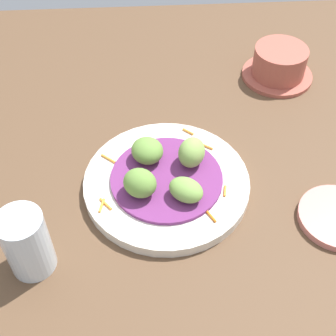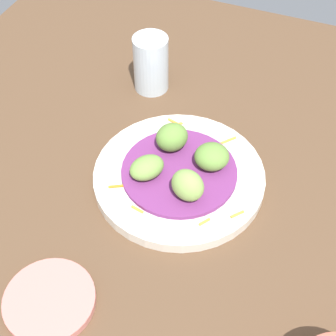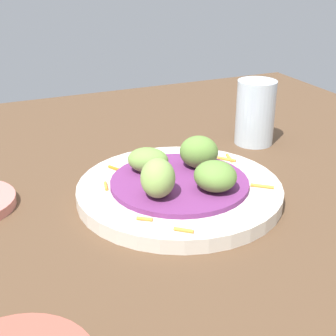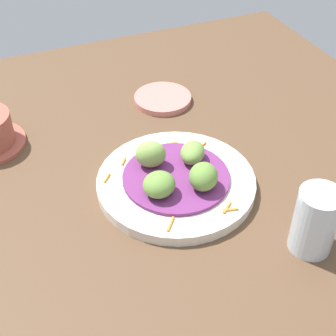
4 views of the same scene
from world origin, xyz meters
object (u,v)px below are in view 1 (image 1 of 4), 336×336
object	(u,v)px
main_plate	(167,183)
guac_scoop_left	(192,152)
guac_scoop_right	(140,183)
terracotta_bowl	(279,64)
water_glass	(27,243)
guac_scoop_back	(187,190)
guac_scoop_center	(147,151)

from	to	relation	value
main_plate	guac_scoop_left	size ratio (longest dim) A/B	5.17
guac_scoop_right	terracotta_bowl	xyz separation A→B (cm)	(-30.46, 28.13, -1.66)
guac_scoop_right	water_glass	xyz separation A→B (cm)	(10.02, -15.28, 0.57)
main_plate	terracotta_bowl	distance (cm)	36.63
guac_scoop_left	guac_scoop_right	xyz separation A→B (cm)	(5.68, -8.32, -0.18)
main_plate	guac_scoop_right	bearing A→B (deg)	-55.67
main_plate	water_glass	xyz separation A→B (cm)	(12.86, -19.44, 4.30)
water_glass	guac_scoop_right	bearing A→B (deg)	123.26
guac_scoop_left	main_plate	bearing A→B (deg)	-55.67
guac_scoop_back	terracotta_bowl	bearing A→B (deg)	146.37
guac_scoop_right	water_glass	world-z (taller)	water_glass
guac_scoop_center	water_glass	distance (cm)	23.79
guac_scoop_right	guac_scoop_back	xyz separation A→B (cm)	(1.32, 7.00, -0.54)
main_plate	guac_scoop_center	distance (cm)	6.08
guac_scoop_left	guac_scoop_right	world-z (taller)	guac_scoop_left
guac_scoop_center	water_glass	size ratio (longest dim) A/B	0.51
main_plate	water_glass	world-z (taller)	water_glass
guac_scoop_left	water_glass	distance (cm)	28.35
guac_scoop_center	guac_scoop_back	distance (cm)	10.07
guac_scoop_center	water_glass	xyz separation A→B (cm)	(17.02, -16.60, 0.89)
guac_scoop_center	guac_scoop_back	world-z (taller)	guac_scoop_center
guac_scoop_right	guac_scoop_center	bearing A→B (deg)	169.33
guac_scoop_left	guac_scoop_right	bearing A→B (deg)	-55.67
main_plate	guac_scoop_left	world-z (taller)	guac_scoop_left
guac_scoop_back	water_glass	bearing A→B (deg)	-68.66
guac_scoop_back	guac_scoop_left	bearing A→B (deg)	169.33
guac_scoop_left	guac_scoop_back	bearing A→B (deg)	-10.67
guac_scoop_left	guac_scoop_center	world-z (taller)	guac_scoop_left
main_plate	guac_scoop_left	bearing A→B (deg)	124.33
main_plate	guac_scoop_back	bearing A→B (deg)	34.33
main_plate	guac_scoop_back	distance (cm)	5.96
guac_scoop_right	water_glass	bearing A→B (deg)	-56.74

